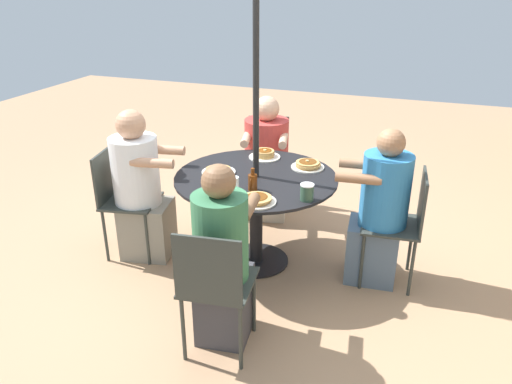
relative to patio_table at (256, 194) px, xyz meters
The scene contains 18 objects.
ground_plane 0.58m from the patio_table, ahead, with size 12.00×12.00×0.00m, color tan.
patio_table is the anchor object (origin of this frame).
umbrella_pole 0.57m from the patio_table, ahead, with size 0.04×0.04×2.32m, color black.
patio_chair_north 1.07m from the patio_table, ahead, with size 0.45×0.45×0.86m.
diner_north 0.91m from the patio_table, ahead, with size 0.49×0.37×1.16m.
patio_chair_east 1.07m from the patio_table, 95.05° to the left, with size 0.44×0.44×0.86m.
diner_east 0.91m from the patio_table, 95.05° to the left, with size 0.37×0.52×1.16m.
patio_chair_south 1.07m from the patio_table, 166.37° to the right, with size 0.48×0.48×0.86m.
diner_south 0.90m from the patio_table, 166.37° to the right, with size 0.58×0.49×1.11m.
patio_chair_west 1.07m from the patio_table, 78.98° to the right, with size 0.47×0.47×0.86m.
diner_west 0.90m from the patio_table, 78.98° to the right, with size 0.44×0.56×1.19m.
pancake_plate_a 0.33m from the patio_table, 84.49° to the right, with size 0.25×0.25×0.05m.
pancake_plate_b 0.46m from the patio_table, 132.67° to the left, with size 0.25×0.25×0.06m.
pancake_plate_c 0.48m from the patio_table, 20.17° to the left, with size 0.25×0.25×0.05m.
pancake_plate_d 0.44m from the patio_table, behind, with size 0.25×0.25×0.07m.
syrup_bottle 0.32m from the patio_table, 14.18° to the left, with size 0.09×0.06×0.16m.
coffee_cup 0.57m from the patio_table, 58.48° to the left, with size 0.09×0.09×0.11m.
drinking_glass_a 0.39m from the patio_table, ahead, with size 0.06×0.06×0.11m, color silver.
Camera 1 is at (3.20, 1.14, 2.11)m, focal length 35.00 mm.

